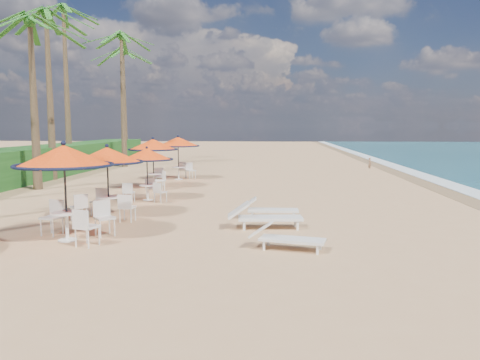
{
  "coord_description": "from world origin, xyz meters",
  "views": [
    {
      "loc": [
        0.38,
        -11.54,
        3.0
      ],
      "look_at": [
        -0.78,
        4.0,
        1.2
      ],
      "focal_mm": 35.0,
      "sensor_mm": 36.0,
      "label": 1
    }
  ],
  "objects_px": {
    "station_2": "(147,161)",
    "station_4": "(179,146)",
    "station_3": "(154,149)",
    "lounger_mid": "(262,216)",
    "station_1": "(106,164)",
    "lounger_near": "(285,237)",
    "lounger_far": "(267,209)",
    "station_0": "(67,168)"
  },
  "relations": [
    {
      "from": "station_2",
      "to": "station_4",
      "type": "height_order",
      "value": "station_4"
    },
    {
      "from": "station_3",
      "to": "lounger_mid",
      "type": "bearing_deg",
      "value": -57.51
    },
    {
      "from": "station_4",
      "to": "station_1",
      "type": "bearing_deg",
      "value": -90.33
    },
    {
      "from": "lounger_near",
      "to": "lounger_far",
      "type": "xyz_separation_m",
      "value": [
        -0.49,
        3.86,
        0.01
      ]
    },
    {
      "from": "station_0",
      "to": "lounger_far",
      "type": "relative_size",
      "value": 1.37
    },
    {
      "from": "station_1",
      "to": "station_3",
      "type": "xyz_separation_m",
      "value": [
        -0.39,
        7.45,
        0.12
      ]
    },
    {
      "from": "station_1",
      "to": "lounger_far",
      "type": "relative_size",
      "value": 1.26
    },
    {
      "from": "station_2",
      "to": "station_3",
      "type": "height_order",
      "value": "station_3"
    },
    {
      "from": "station_1",
      "to": "station_2",
      "type": "relative_size",
      "value": 1.1
    },
    {
      "from": "station_1",
      "to": "lounger_near",
      "type": "height_order",
      "value": "station_1"
    },
    {
      "from": "station_4",
      "to": "lounger_near",
      "type": "xyz_separation_m",
      "value": [
        5.62,
        -14.72,
        -1.6
      ]
    },
    {
      "from": "station_3",
      "to": "lounger_mid",
      "type": "relative_size",
      "value": 1.11
    },
    {
      "from": "station_2",
      "to": "station_3",
      "type": "distance_m",
      "value": 3.8
    },
    {
      "from": "lounger_mid",
      "to": "lounger_far",
      "type": "height_order",
      "value": "lounger_mid"
    },
    {
      "from": "station_0",
      "to": "station_4",
      "type": "height_order",
      "value": "station_0"
    },
    {
      "from": "station_0",
      "to": "lounger_mid",
      "type": "bearing_deg",
      "value": 19.91
    },
    {
      "from": "station_0",
      "to": "station_3",
      "type": "distance_m",
      "value": 10.43
    },
    {
      "from": "station_1",
      "to": "lounger_near",
      "type": "bearing_deg",
      "value": -31.37
    },
    {
      "from": "station_1",
      "to": "station_2",
      "type": "distance_m",
      "value": 3.74
    },
    {
      "from": "station_3",
      "to": "station_1",
      "type": "bearing_deg",
      "value": -87.02
    },
    {
      "from": "station_0",
      "to": "lounger_mid",
      "type": "relative_size",
      "value": 1.17
    },
    {
      "from": "lounger_mid",
      "to": "station_4",
      "type": "bearing_deg",
      "value": 106.97
    },
    {
      "from": "station_4",
      "to": "lounger_far",
      "type": "xyz_separation_m",
      "value": [
        5.12,
        -10.86,
        -1.59
      ]
    },
    {
      "from": "lounger_mid",
      "to": "lounger_far",
      "type": "distance_m",
      "value": 1.54
    },
    {
      "from": "station_2",
      "to": "station_4",
      "type": "distance_m",
      "value": 7.54
    },
    {
      "from": "station_1",
      "to": "station_2",
      "type": "height_order",
      "value": "station_1"
    },
    {
      "from": "lounger_mid",
      "to": "lounger_far",
      "type": "xyz_separation_m",
      "value": [
        0.1,
        1.53,
        -0.05
      ]
    },
    {
      "from": "station_1",
      "to": "station_0",
      "type": "bearing_deg",
      "value": -89.12
    },
    {
      "from": "station_1",
      "to": "lounger_mid",
      "type": "height_order",
      "value": "station_1"
    },
    {
      "from": "station_1",
      "to": "station_4",
      "type": "bearing_deg",
      "value": 89.67
    },
    {
      "from": "station_1",
      "to": "station_3",
      "type": "bearing_deg",
      "value": 92.98
    },
    {
      "from": "station_2",
      "to": "lounger_near",
      "type": "xyz_separation_m",
      "value": [
        5.38,
        -7.19,
        -1.3
      ]
    },
    {
      "from": "station_4",
      "to": "lounger_far",
      "type": "bearing_deg",
      "value": -64.74
    },
    {
      "from": "station_3",
      "to": "lounger_far",
      "type": "xyz_separation_m",
      "value": [
        5.58,
        -7.06,
        -1.58
      ]
    },
    {
      "from": "lounger_mid",
      "to": "station_2",
      "type": "bearing_deg",
      "value": 129.45
    },
    {
      "from": "lounger_near",
      "to": "lounger_mid",
      "type": "xyz_separation_m",
      "value": [
        -0.6,
        2.33,
        0.06
      ]
    },
    {
      "from": "station_2",
      "to": "lounger_far",
      "type": "bearing_deg",
      "value": -34.27
    },
    {
      "from": "station_0",
      "to": "station_3",
      "type": "bearing_deg",
      "value": 92.38
    },
    {
      "from": "station_4",
      "to": "station_3",
      "type": "bearing_deg",
      "value": -96.8
    },
    {
      "from": "station_1",
      "to": "station_3",
      "type": "relative_size",
      "value": 0.98
    },
    {
      "from": "station_4",
      "to": "station_0",
      "type": "bearing_deg",
      "value": -90.08
    },
    {
      "from": "station_0",
      "to": "lounger_near",
      "type": "bearing_deg",
      "value": -5.06
    }
  ]
}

